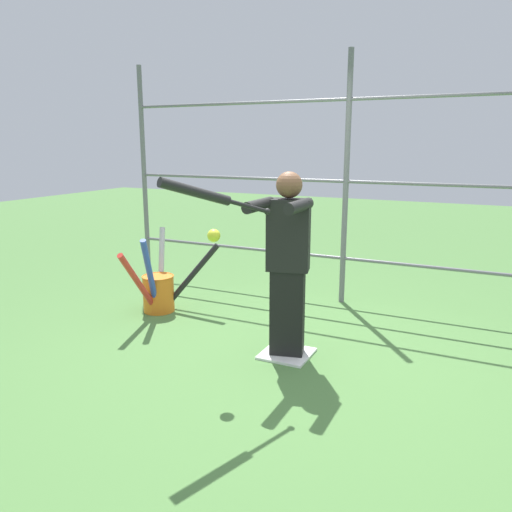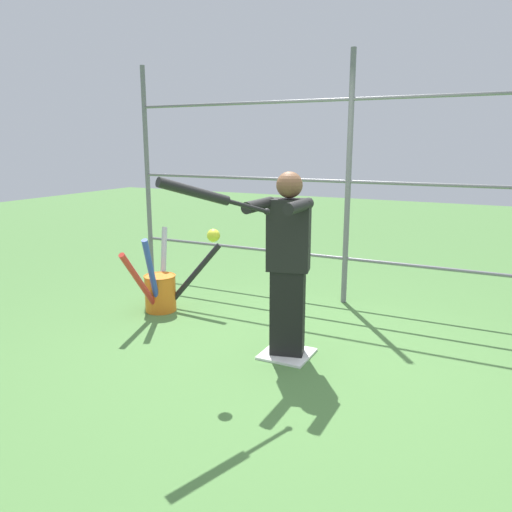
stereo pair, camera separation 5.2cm
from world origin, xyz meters
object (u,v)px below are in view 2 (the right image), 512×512
object	(u,v)px
batter	(288,260)
softball_in_flight	(213,235)
baseball_bat_swinging	(204,195)
bat_bucket	(161,289)

from	to	relation	value
batter	softball_in_flight	size ratio (longest dim) A/B	15.89
batter	softball_in_flight	world-z (taller)	batter
baseball_bat_swinging	softball_in_flight	bearing A→B (deg)	-67.44
batter	baseball_bat_swinging	bearing A→B (deg)	74.75
batter	baseball_bat_swinging	xyz separation A→B (m)	(0.23, 0.85, 0.59)
baseball_bat_swinging	bat_bucket	distance (m)	2.24
bat_bucket	baseball_bat_swinging	bearing A→B (deg)	137.10
softball_in_flight	bat_bucket	size ratio (longest dim) A/B	0.09
baseball_bat_swinging	bat_bucket	size ratio (longest dim) A/B	0.77
batter	bat_bucket	xyz separation A→B (m)	(1.63, -0.45, -0.58)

